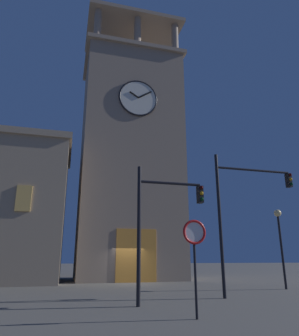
# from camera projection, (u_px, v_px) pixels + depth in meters

# --- Properties ---
(ground_plane) EXTENTS (200.00, 200.00, 0.00)m
(ground_plane) POSITION_uv_depth(u_px,v_px,m) (130.00, 284.00, 22.35)
(ground_plane) COLOR #56544F
(clocktower) EXTENTS (9.59, 7.61, 27.47)m
(clocktower) POSITION_uv_depth(u_px,v_px,m) (130.00, 157.00, 29.86)
(clocktower) COLOR gray
(clocktower) RESTS_ON ground_plane
(traffic_signal_near) EXTENTS (2.92, 0.41, 5.49)m
(traffic_signal_near) POSITION_uv_depth(u_px,v_px,m) (161.00, 214.00, 12.85)
(traffic_signal_near) COLOR black
(traffic_signal_near) RESTS_ON ground_plane
(traffic_signal_mid) EXTENTS (4.43, 0.41, 6.89)m
(traffic_signal_mid) POSITION_uv_depth(u_px,v_px,m) (242.00, 202.00, 15.65)
(traffic_signal_mid) COLOR black
(traffic_signal_mid) RESTS_ON ground_plane
(street_lamp) EXTENTS (0.44, 0.44, 4.71)m
(street_lamp) POSITION_uv_depth(u_px,v_px,m) (280.00, 232.00, 19.20)
(street_lamp) COLOR black
(street_lamp) RESTS_ON ground_plane
(no_horn_sign) EXTENTS (0.78, 0.14, 2.94)m
(no_horn_sign) POSITION_uv_depth(u_px,v_px,m) (195.00, 240.00, 9.82)
(no_horn_sign) COLOR black
(no_horn_sign) RESTS_ON ground_plane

